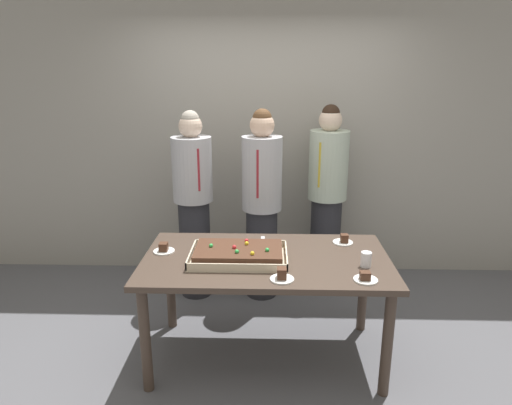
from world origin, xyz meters
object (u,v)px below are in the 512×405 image
object	(u,v)px
person_striped_tie_right	(194,204)
person_green_shirt_behind	(327,195)
plated_slice_near_right	(282,276)
drink_cup_nearest	(366,259)
person_serving_front	(262,203)
party_table	(266,270)
plated_slice_far_left	(343,241)
plated_slice_near_left	(365,278)
plated_slice_far_right	(164,249)
cake_server_utensil	(263,241)
sheet_cake	(239,254)

from	to	relation	value
person_striped_tie_right	person_green_shirt_behind	bearing A→B (deg)	76.42
plated_slice_near_right	drink_cup_nearest	size ratio (longest dim) A/B	1.50
plated_slice_near_right	person_green_shirt_behind	xyz separation A→B (m)	(0.46, 1.54, 0.08)
person_serving_front	party_table	bearing A→B (deg)	10.80
plated_slice_far_left	person_striped_tie_right	xyz separation A→B (m)	(-1.22, 0.68, 0.07)
plated_slice_near_left	drink_cup_nearest	bearing A→B (deg)	78.14
plated_slice_near_right	drink_cup_nearest	distance (m)	0.60
plated_slice_far_right	cake_server_utensil	size ratio (longest dim) A/B	0.75
sheet_cake	plated_slice_far_right	world-z (taller)	sheet_cake
party_table	sheet_cake	world-z (taller)	sheet_cake
plated_slice_near_left	person_serving_front	xyz separation A→B (m)	(-0.66, 1.30, 0.09)
sheet_cake	person_serving_front	distance (m)	1.01
plated_slice_far_left	person_serving_front	distance (m)	0.92
plated_slice_near_right	person_serving_front	xyz separation A→B (m)	(-0.15, 1.30, 0.08)
sheet_cake	person_striped_tie_right	distance (m)	1.10
plated_slice_far_left	drink_cup_nearest	world-z (taller)	drink_cup_nearest
party_table	person_green_shirt_behind	bearing A→B (deg)	65.22
plated_slice_near_left	person_serving_front	world-z (taller)	person_serving_front
party_table	plated_slice_near_right	size ratio (longest dim) A/B	11.30
plated_slice_near_right	cake_server_utensil	bearing A→B (deg)	101.48
party_table	sheet_cake	distance (m)	0.23
sheet_cake	person_serving_front	bearing A→B (deg)	82.03
plated_slice_near_left	plated_slice_far_left	bearing A→B (deg)	93.64
cake_server_utensil	drink_cup_nearest	bearing A→B (deg)	-31.28
plated_slice_far_right	person_serving_front	world-z (taller)	person_serving_front
plated_slice_near_right	plated_slice_far_left	size ratio (longest dim) A/B	1.00
plated_slice_far_left	drink_cup_nearest	distance (m)	0.42
cake_server_utensil	plated_slice_far_left	bearing A→B (deg)	-0.77
drink_cup_nearest	plated_slice_near_right	bearing A→B (deg)	-158.98
person_serving_front	person_green_shirt_behind	bearing A→B (deg)	119.99
person_green_shirt_behind	drink_cup_nearest	bearing A→B (deg)	35.15
party_table	drink_cup_nearest	world-z (taller)	drink_cup_nearest
cake_server_utensil	person_green_shirt_behind	bearing A→B (deg)	57.39
party_table	sheet_cake	xyz separation A→B (m)	(-0.19, -0.04, 0.13)
plated_slice_near_right	plated_slice_far_right	xyz separation A→B (m)	(-0.83, 0.42, -0.00)
plated_slice_far_right	person_green_shirt_behind	distance (m)	1.71
cake_server_utensil	person_serving_front	world-z (taller)	person_serving_front
plated_slice_near_right	person_green_shirt_behind	world-z (taller)	person_green_shirt_behind
cake_server_utensil	plated_slice_far_right	bearing A→B (deg)	-163.02
person_serving_front	plated_slice_near_right	bearing A→B (deg)	14.39
plated_slice_far_left	cake_server_utensil	size ratio (longest dim) A/B	0.75
person_green_shirt_behind	person_striped_tie_right	distance (m)	1.23
plated_slice_near_left	plated_slice_far_left	distance (m)	0.62
person_striped_tie_right	party_table	bearing A→B (deg)	9.24
plated_slice_near_left	drink_cup_nearest	distance (m)	0.22
party_table	sheet_cake	size ratio (longest dim) A/B	2.58
plated_slice_far_right	person_serving_front	size ratio (longest dim) A/B	0.09
sheet_cake	cake_server_utensil	bearing A→B (deg)	64.35
person_serving_front	person_striped_tie_right	size ratio (longest dim) A/B	1.01
party_table	drink_cup_nearest	xyz separation A→B (m)	(0.66, -0.13, 0.14)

